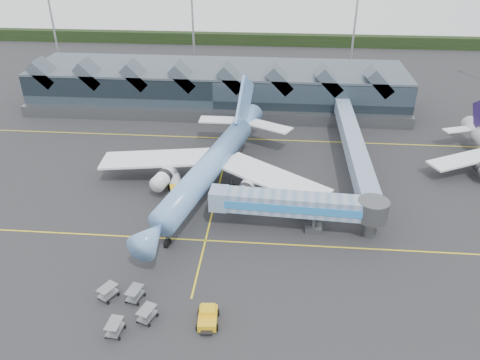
# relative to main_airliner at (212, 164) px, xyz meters

# --- Properties ---
(ground) EXTENTS (260.00, 260.00, 0.00)m
(ground) POSITION_rel_main_airliner_xyz_m (0.99, -7.50, -4.54)
(ground) COLOR #242426
(ground) RESTS_ON ground
(taxi_stripes) EXTENTS (120.00, 60.00, 0.01)m
(taxi_stripes) POSITION_rel_main_airliner_xyz_m (0.99, 2.50, -4.54)
(taxi_stripes) COLOR yellow
(taxi_stripes) RESTS_ON ground
(tree_line_far) EXTENTS (260.00, 4.00, 4.00)m
(tree_line_far) POSITION_rel_main_airliner_xyz_m (0.99, 102.50, -2.54)
(tree_line_far) COLOR black
(tree_line_far) RESTS_ON ground
(terminal) EXTENTS (90.00, 22.25, 12.52)m
(terminal) POSITION_rel_main_airliner_xyz_m (-4.08, 39.85, 0.34)
(terminal) COLOR black
(terminal) RESTS_ON ground
(light_masts) EXTENTS (132.40, 42.56, 22.45)m
(light_masts) POSITION_rel_main_airliner_xyz_m (21.99, 55.30, 7.95)
(light_masts) COLOR #92969A
(light_masts) RESTS_ON ground
(main_airliner) EXTENTS (40.63, 47.57, 15.46)m
(main_airliner) POSITION_rel_main_airliner_xyz_m (0.00, 0.00, 0.00)
(main_airliner) COLOR #618CC5
(main_airliner) RESTS_ON ground
(jet_bridge) EXTENTS (26.22, 5.28, 6.16)m
(jet_bridge) POSITION_rel_main_airliner_xyz_m (15.78, -11.68, -0.22)
(jet_bridge) COLOR #6585A9
(jet_bridge) RESTS_ON ground
(fuel_truck) EXTENTS (4.48, 8.61, 2.90)m
(fuel_truck) POSITION_rel_main_airliner_xyz_m (-6.33, -1.59, -2.92)
(fuel_truck) COLOR black
(fuel_truck) RESTS_ON ground
(pushback_tug) EXTENTS (2.74, 4.10, 1.75)m
(pushback_tug) POSITION_rel_main_airliner_xyz_m (3.62, -31.10, -3.76)
(pushback_tug) COLOR yellow
(pushback_tug) RESTS_ON ground
(baggage_carts) EXTENTS (8.20, 8.21, 1.67)m
(baggage_carts) POSITION_rel_main_airliner_xyz_m (-6.35, -30.32, -3.60)
(baggage_carts) COLOR gray
(baggage_carts) RESTS_ON ground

